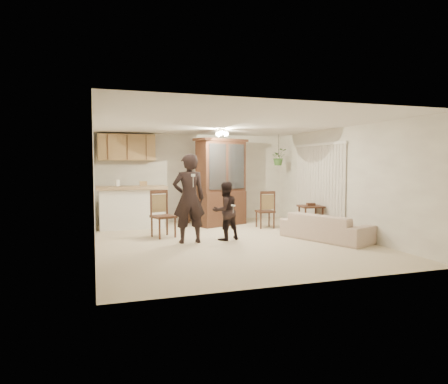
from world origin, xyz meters
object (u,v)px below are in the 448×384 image
object	(u,v)px
china_hutch	(221,183)
side_table	(311,217)
adult	(189,200)
child	(225,209)
sofa	(326,223)
chair_bar	(163,224)
chair_hutch_right	(265,217)
chair_hutch_left	(196,212)

from	to	relation	value
china_hutch	side_table	xyz separation A→B (m)	(1.90, -1.44, -0.83)
adult	child	world-z (taller)	adult
adult	child	size ratio (longest dim) A/B	1.33
sofa	chair_bar	xyz separation A→B (m)	(-3.30, 1.42, -0.07)
sofa	adult	bearing A→B (deg)	55.14
chair_hutch_right	chair_hutch_left	bearing A→B (deg)	-42.28
sofa	side_table	distance (m)	1.36
side_table	sofa	bearing A→B (deg)	-106.48
side_table	chair_hutch_left	distance (m)	3.25
adult	sofa	bearing A→B (deg)	169.49
china_hutch	child	bearing A→B (deg)	-126.38
child	chair_hutch_right	distance (m)	2.01
chair_bar	chair_hutch_left	xyz separation A→B (m)	(1.27, 2.05, -0.00)
side_table	chair_hutch_right	xyz separation A→B (m)	(-0.96, 0.65, -0.05)
side_table	chair_bar	world-z (taller)	chair_bar
chair_bar	chair_hutch_right	bearing A→B (deg)	-6.96
chair_hutch_left	chair_hutch_right	xyz separation A→B (m)	(1.46, -1.52, -0.02)
adult	child	distance (m)	0.85
adult	chair_bar	world-z (taller)	adult
sofa	chair_bar	size ratio (longest dim) A/B	1.77
sofa	chair_bar	distance (m)	3.60
adult	china_hutch	size ratio (longest dim) A/B	0.78
child	side_table	distance (m)	2.57
sofa	child	world-z (taller)	child
chair_bar	china_hutch	bearing A→B (deg)	18.56
chair_hutch_right	sofa	bearing A→B (deg)	110.30
adult	chair_bar	size ratio (longest dim) A/B	1.70
adult	side_table	bearing A→B (deg)	-166.64
chair_bar	chair_hutch_right	world-z (taller)	chair_bar
adult	chair_hutch_right	distance (m)	2.75
adult	chair_bar	distance (m)	1.09
sofa	child	distance (m)	2.21
sofa	side_table	bearing A→B (deg)	-39.29
side_table	chair_hutch_right	size ratio (longest dim) A/B	0.70
chair_hutch_right	side_table	bearing A→B (deg)	149.97
china_hutch	chair_bar	world-z (taller)	china_hutch
child	chair_bar	size ratio (longest dim) A/B	1.28
sofa	chair_bar	bearing A→B (deg)	43.88
sofa	china_hutch	distance (m)	3.23
sofa	china_hutch	xyz separation A→B (m)	(-1.52, 2.74, 0.78)
chair_hutch_right	child	bearing A→B (deg)	44.07
chair_bar	chair_hutch_right	size ratio (longest dim) A/B	1.10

